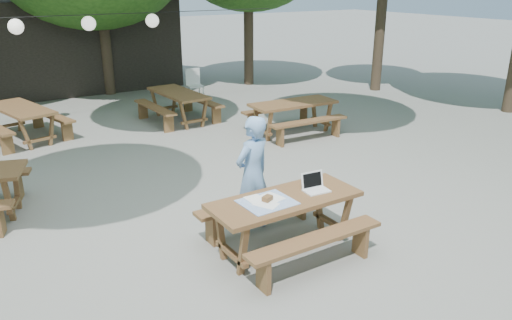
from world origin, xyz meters
name	(u,v)px	position (x,y,z in m)	size (l,w,h in m)	color
ground	(217,202)	(0.00, 0.00, 0.00)	(80.00, 80.00, 0.00)	slate
pavilion	(77,45)	(0.50, 10.50, 1.40)	(6.00, 3.00, 2.80)	black
main_picnic_table	(284,223)	(0.07, -1.79, 0.39)	(2.00, 1.58, 0.75)	brown
picnic_table_ne	(293,117)	(3.30, 2.45, 0.39)	(2.04, 1.68, 0.75)	brown
picnic_table_far_w	(23,123)	(-2.07, 5.26, 0.39)	(2.00, 2.23, 0.75)	brown
picnic_table_far_e	(179,106)	(1.51, 4.87, 0.39)	(1.68, 2.04, 0.75)	brown
woman	(253,174)	(0.03, -1.06, 0.84)	(0.61, 0.40, 1.68)	#729CD1
plastic_chair	(195,91)	(2.93, 6.88, 0.26)	(0.50, 0.50, 0.90)	white
laptop	(315,186)	(0.54, -1.79, 0.81)	(0.35, 0.29, 0.24)	white
tabletop_clutter	(267,201)	(-0.21, -1.78, 0.76)	(0.67, 0.57, 0.08)	#3668B9
paper_lanterns	(89,23)	(-0.19, 6.00, 2.40)	(9.00, 0.34, 0.38)	black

